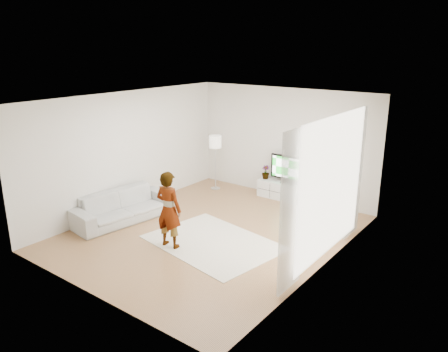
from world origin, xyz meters
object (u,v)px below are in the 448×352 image
Objects in this scene: player at (169,210)px; sofa at (123,206)px; television at (289,168)px; floor_lamp at (215,144)px; rug at (213,242)px; media_console at (287,191)px.

player reaches higher than sofa.
television is 0.68× the size of floor_lamp.
rug is at bearing -74.64° from sofa.
player is at bearing -65.96° from floor_lamp.
television is 3.27m from rug.
television reaches higher than rug.
media_console is at bearing 91.11° from rug.
floor_lamp is at bearing -71.81° from player.
floor_lamp is (-1.50, 3.36, 0.48)m from player.
media_console is 3.14m from rug.
television is 3.83m from player.
sofa is 3.17m from floor_lamp.
media_console is 0.60m from television.
television is 0.66× the size of player.
media_console is 1.02× the size of player.
player is at bearing -97.75° from media_console.
rug is at bearing -52.77° from floor_lamp.
floor_lamp is (-2.01, -0.43, 0.43)m from television.
television is at bearing 90.00° from media_console.
media_console is 0.61× the size of rug.
floor_lamp reaches higher than television.
rug is 2.39m from sofa.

